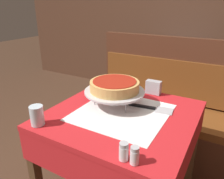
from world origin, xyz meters
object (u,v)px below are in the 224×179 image
dining_table_front (122,130)px  water_glass_near (37,115)px  dining_table_rear (176,62)px  pizza_server (152,108)px  booth_bench (170,123)px  condiment_caddy (178,50)px  napkin_holder (153,87)px  salt_shaker (124,151)px  deep_dish_pizza (115,86)px  pepper_shaker (135,155)px  pizza_pan_stand (115,92)px

dining_table_front → water_glass_near: 0.48m
dining_table_rear → pizza_server: bearing=-80.6°
booth_bench → condiment_caddy: 1.15m
dining_table_rear → napkin_holder: napkin_holder is taller
dining_table_front → salt_shaker: salt_shaker is taller
dining_table_rear → deep_dish_pizza: size_ratio=2.55×
water_glass_near → salt_shaker: 0.50m
pizza_server → condiment_caddy: (-0.28, 1.67, 0.02)m
pizza_server → water_glass_near: bearing=-134.1°
dining_table_rear → pizza_server: pizza_server is taller
pizza_server → pepper_shaker: 0.49m
pizza_server → napkin_holder: napkin_holder is taller
dining_table_rear → booth_bench: 1.03m
booth_bench → pizza_pan_stand: 0.89m
dining_table_rear → condiment_caddy: bearing=99.1°
salt_shaker → condiment_caddy: condiment_caddy is taller
dining_table_front → booth_bench: booth_bench is taller
pepper_shaker → water_glass_near: bearing=177.7°
water_glass_near → pepper_shaker: water_glass_near is taller
pizza_pan_stand → salt_shaker: bearing=-56.6°
dining_table_rear → pizza_pan_stand: 1.67m
dining_table_rear → booth_bench: (0.23, -0.95, -0.32)m
dining_table_front → pizza_pan_stand: 0.23m
deep_dish_pizza → pizza_server: bearing=14.4°
pizza_pan_stand → deep_dish_pizza: deep_dish_pizza is taller
water_glass_near → dining_table_rear: bearing=85.2°
deep_dish_pizza → pizza_server: (0.22, 0.06, -0.12)m
dining_table_front → booth_bench: bearing=82.8°
pizza_pan_stand → napkin_holder: size_ratio=3.57×
deep_dish_pizza → pizza_server: deep_dish_pizza is taller
pizza_pan_stand → condiment_caddy: bearing=92.0°
pizza_pan_stand → salt_shaker: 0.50m
pizza_server → pepper_shaker: bearing=-77.6°
pizza_server → pepper_shaker: pepper_shaker is taller
pizza_server → salt_shaker: salt_shaker is taller
pepper_shaker → condiment_caddy: condiment_caddy is taller
booth_bench → pepper_shaker: 1.23m
deep_dish_pizza → pepper_shaker: size_ratio=3.86×
dining_table_front → booth_bench: (0.10, 0.77, -0.32)m
napkin_holder → condiment_caddy: condiment_caddy is taller
salt_shaker → pepper_shaker: salt_shaker is taller
deep_dish_pizza → pepper_shaker: deep_dish_pizza is taller
dining_table_rear → pizza_server: (0.27, -1.60, 0.12)m
pepper_shaker → napkin_holder: (-0.18, 0.70, 0.01)m
pizza_pan_stand → booth_bench: bearing=75.4°
napkin_holder → condiment_caddy: (-0.20, 1.45, -0.02)m
dining_table_rear → pizza_pan_stand: (0.05, -1.65, 0.19)m
dining_table_rear → napkin_holder: 1.40m
deep_dish_pizza → napkin_holder: (0.14, 0.28, -0.08)m
pizza_pan_stand → napkin_holder: (0.14, 0.28, -0.04)m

